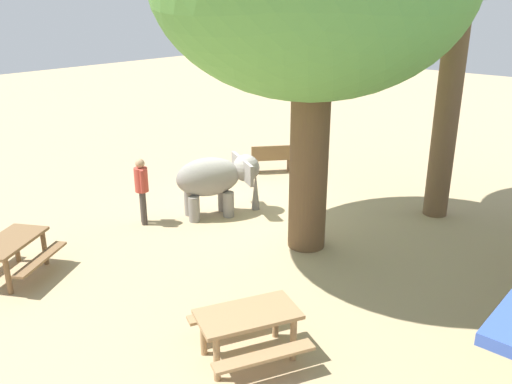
{
  "coord_description": "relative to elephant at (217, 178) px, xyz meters",
  "views": [
    {
      "loc": [
        9.42,
        8.61,
        5.16
      ],
      "look_at": [
        0.4,
        0.8,
        0.8
      ],
      "focal_mm": 37.59,
      "sensor_mm": 36.0,
      "label": 1
    }
  ],
  "objects": [
    {
      "name": "wooden_bench",
      "position": [
        -3.58,
        -1.12,
        -0.48
      ],
      "size": [
        1.33,
        1.21,
        0.88
      ],
      "rotation": [
        0.0,
        0.0,
        2.44
      ],
      "color": "brown",
      "rests_on": "ground_plane"
    },
    {
      "name": "picnic_table_near",
      "position": [
        3.75,
        4.36,
        -0.37
      ],
      "size": [
        2.01,
        2.0,
        0.78
      ],
      "rotation": [
        0.0,
        0.0,
        2.67
      ],
      "color": "#9E7A51",
      "rests_on": "ground_plane"
    },
    {
      "name": "ground_plane",
      "position": [
        -0.61,
        0.29,
        -0.95
      ],
      "size": [
        60.0,
        60.0,
        0.0
      ],
      "primitive_type": "plane",
      "color": "tan"
    },
    {
      "name": "picnic_table_far",
      "position": [
        4.88,
        -0.76,
        -0.37
      ],
      "size": [
        2.04,
        2.03,
        0.78
      ],
      "rotation": [
        0.0,
        0.0,
        0.52
      ],
      "color": "brown",
      "rests_on": "ground_plane"
    },
    {
      "name": "elephant",
      "position": [
        0.0,
        0.0,
        0.0
      ],
      "size": [
        2.09,
        1.81,
        1.49
      ],
      "rotation": [
        0.0,
        0.0,
        2.64
      ],
      "color": "gray",
      "rests_on": "ground_plane"
    },
    {
      "name": "person_handler",
      "position": [
        1.56,
        -0.95,
        -0.01
      ],
      "size": [
        0.32,
        0.45,
        1.62
      ],
      "rotation": [
        0.0,
        0.0,
        2.59
      ],
      "color": "#3F3833",
      "rests_on": "ground_plane"
    }
  ]
}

